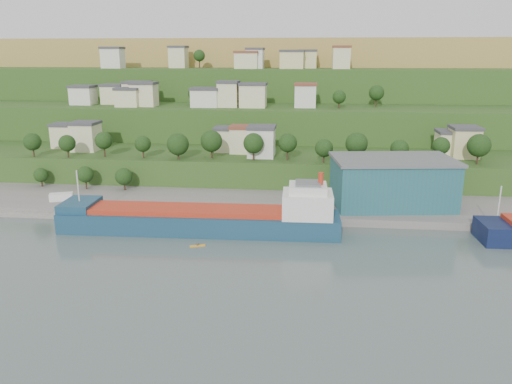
# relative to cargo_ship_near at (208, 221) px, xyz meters

# --- Properties ---
(ground) EXTENTS (500.00, 500.00, 0.00)m
(ground) POSITION_rel_cargo_ship_near_xyz_m (4.22, -8.06, -2.72)
(ground) COLOR #475651
(ground) RESTS_ON ground
(quay) EXTENTS (220.00, 26.00, 4.00)m
(quay) POSITION_rel_cargo_ship_near_xyz_m (24.22, 19.94, -2.72)
(quay) COLOR slate
(quay) RESTS_ON ground
(pebble_beach) EXTENTS (40.00, 18.00, 2.40)m
(pebble_beach) POSITION_rel_cargo_ship_near_xyz_m (-50.78, 13.94, -2.72)
(pebble_beach) COLOR slate
(pebble_beach) RESTS_ON ground
(hillside) EXTENTS (360.00, 210.66, 96.00)m
(hillside) POSITION_rel_cargo_ship_near_xyz_m (4.19, 160.66, -2.64)
(hillside) COLOR #284719
(hillside) RESTS_ON ground
(cargo_ship_near) EXTENTS (66.44, 12.01, 17.02)m
(cargo_ship_near) POSITION_rel_cargo_ship_near_xyz_m (0.00, 0.00, 0.00)
(cargo_ship_near) COLOR #143A4D
(cargo_ship_near) RESTS_ON ground
(warehouse) EXTENTS (33.21, 22.88, 12.80)m
(warehouse) POSITION_rel_cargo_ship_near_xyz_m (45.39, 20.29, 5.72)
(warehouse) COLOR #215E63
(warehouse) RESTS_ON quay
(caravan) EXTENTS (6.57, 4.48, 2.83)m
(caravan) POSITION_rel_cargo_ship_near_xyz_m (-44.05, 14.93, -0.10)
(caravan) COLOR white
(caravan) RESTS_ON pebble_beach
(dinghy) EXTENTS (3.93, 2.55, 0.74)m
(dinghy) POSITION_rel_cargo_ship_near_xyz_m (-37.67, 9.00, -1.15)
(dinghy) COLOR silver
(dinghy) RESTS_ON pebble_beach
(kayak_orange) EXTENTS (3.29, 1.01, 0.81)m
(kayak_orange) POSITION_rel_cargo_ship_near_xyz_m (-15.81, -4.17, -2.48)
(kayak_orange) COLOR orange
(kayak_orange) RESTS_ON ground
(kayak_yellow) EXTENTS (3.39, 1.77, 0.85)m
(kayak_yellow) POSITION_rel_cargo_ship_near_xyz_m (-0.46, -9.58, -2.47)
(kayak_yellow) COLOR orange
(kayak_yellow) RESTS_ON ground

